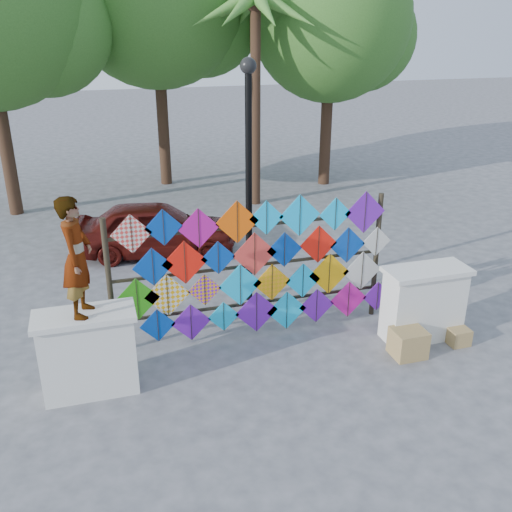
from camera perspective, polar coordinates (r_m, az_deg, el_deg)
The scene contains 11 objects.
ground at distance 9.36m, azimuth 0.94°, elevation -9.89°, with size 80.00×80.00×0.00m, color gray.
parapet_left at distance 8.54m, azimuth -16.41°, elevation -9.25°, with size 1.40×0.65×1.28m.
parapet_right at distance 9.94m, azimuth 16.40°, elevation -4.54°, with size 1.40×0.65×1.28m.
kite_rack at distance 9.42m, azimuth 0.24°, elevation -1.25°, with size 4.92×0.24×2.42m.
tree_east at distance 18.63m, azimuth 7.74°, elevation 22.23°, with size 5.40×4.80×7.42m.
palm_tree at distance 16.20m, azimuth -0.05°, elevation 22.28°, with size 3.62×3.62×5.83m.
vendor_woman at distance 7.89m, azimuth -17.49°, elevation -0.11°, with size 0.61×0.40×1.68m, color #99999E.
sedan at distance 13.21m, azimuth -10.00°, elevation 2.73°, with size 1.46×3.64×1.24m, color #4D110D.
lamppost at distance 10.17m, azimuth -0.74°, elevation 9.31°, with size 0.28×0.28×4.46m.
cardboard_box_near at distance 9.56m, azimuth 14.97°, elevation -8.38°, with size 0.52×0.46×0.46m, color #9E824C.
cardboard_box_far at distance 10.16m, azimuth 19.56°, elevation -7.57°, with size 0.34×0.31×0.28m, color #9E824C.
Camera 1 is at (-2.39, -7.53, 5.01)m, focal length 40.00 mm.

